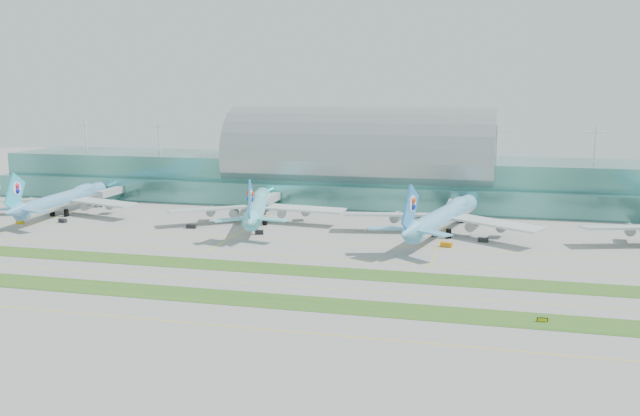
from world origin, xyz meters
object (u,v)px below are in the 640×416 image
(terminal, at_px, (360,170))
(airliner_a, at_px, (64,199))
(airliner_b, at_px, (257,206))
(airliner_c, at_px, (444,215))
(taxiway_sign_east, at_px, (542,320))

(terminal, bearing_deg, airliner_a, -150.28)
(airliner_a, relative_size, airliner_b, 1.01)
(airliner_a, distance_m, airliner_c, 153.99)
(terminal, bearing_deg, airliner_b, -114.48)
(airliner_a, height_order, taxiway_sign_east, airliner_a)
(airliner_c, xyz_separation_m, taxiway_sign_east, (28.92, -90.51, -6.45))
(airliner_a, relative_size, airliner_c, 0.95)
(airliner_b, bearing_deg, airliner_a, 166.11)
(airliner_b, bearing_deg, airliner_c, -19.48)
(terminal, xyz_separation_m, airliner_a, (-110.75, -63.24, -7.68))
(airliner_b, distance_m, airliner_c, 71.32)
(terminal, distance_m, airliner_a, 127.77)
(airliner_a, relative_size, taxiway_sign_east, 31.74)
(terminal, relative_size, airliner_b, 4.47)
(airliner_b, bearing_deg, terminal, 50.30)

